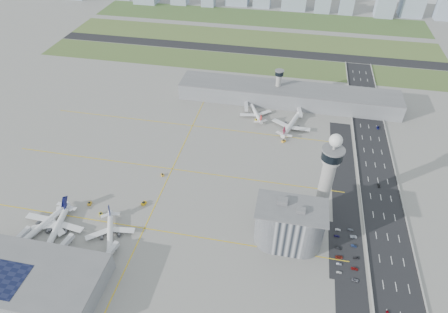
% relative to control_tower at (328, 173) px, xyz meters
% --- Properties ---
extents(ground, '(1000.00, 1000.00, 0.00)m').
position_rel_control_tower_xyz_m(ground, '(-72.00, -8.00, -35.04)').
color(ground, '#98958D').
extents(grass_strip_0, '(480.00, 50.00, 0.08)m').
position_rel_control_tower_xyz_m(grass_strip_0, '(-92.00, 217.00, -35.00)').
color(grass_strip_0, '#586F35').
rests_on(grass_strip_0, ground).
extents(grass_strip_1, '(480.00, 60.00, 0.08)m').
position_rel_control_tower_xyz_m(grass_strip_1, '(-92.00, 292.00, -35.00)').
color(grass_strip_1, '#506730').
rests_on(grass_strip_1, ground).
extents(grass_strip_2, '(480.00, 70.00, 0.08)m').
position_rel_control_tower_xyz_m(grass_strip_2, '(-92.00, 372.00, -35.00)').
color(grass_strip_2, '#44602D').
rests_on(grass_strip_2, ground).
extents(runway, '(480.00, 22.00, 0.10)m').
position_rel_control_tower_xyz_m(runway, '(-92.00, 254.00, -34.98)').
color(runway, black).
rests_on(runway, ground).
extents(highway, '(28.00, 500.00, 0.10)m').
position_rel_control_tower_xyz_m(highway, '(43.00, -8.00, -34.99)').
color(highway, black).
rests_on(highway, ground).
extents(barrier_left, '(0.60, 500.00, 1.20)m').
position_rel_control_tower_xyz_m(barrier_left, '(29.00, -8.00, -34.44)').
color(barrier_left, '#9E9E99').
rests_on(barrier_left, ground).
extents(barrier_right, '(0.60, 500.00, 1.20)m').
position_rel_control_tower_xyz_m(barrier_right, '(57.00, -8.00, -34.44)').
color(barrier_right, '#9E9E99').
rests_on(barrier_right, ground).
extents(landside_road, '(18.00, 260.00, 0.08)m').
position_rel_control_tower_xyz_m(landside_road, '(18.00, -18.00, -35.00)').
color(landside_road, black).
rests_on(landside_road, ground).
extents(parking_lot, '(20.00, 44.00, 0.10)m').
position_rel_control_tower_xyz_m(parking_lot, '(16.00, -30.00, -34.99)').
color(parking_lot, black).
rests_on(parking_lot, ground).
extents(taxiway_line_h_0, '(260.00, 0.60, 0.01)m').
position_rel_control_tower_xyz_m(taxiway_line_h_0, '(-112.00, -38.00, -35.04)').
color(taxiway_line_h_0, yellow).
rests_on(taxiway_line_h_0, ground).
extents(taxiway_line_h_1, '(260.00, 0.60, 0.01)m').
position_rel_control_tower_xyz_m(taxiway_line_h_1, '(-112.00, 22.00, -35.04)').
color(taxiway_line_h_1, yellow).
rests_on(taxiway_line_h_1, ground).
extents(taxiway_line_h_2, '(260.00, 0.60, 0.01)m').
position_rel_control_tower_xyz_m(taxiway_line_h_2, '(-112.00, 82.00, -35.04)').
color(taxiway_line_h_2, yellow).
rests_on(taxiway_line_h_2, ground).
extents(taxiway_line_v, '(0.60, 260.00, 0.01)m').
position_rel_control_tower_xyz_m(taxiway_line_v, '(-112.00, 22.00, -35.04)').
color(taxiway_line_v, yellow).
rests_on(taxiway_line_v, ground).
extents(control_tower, '(14.00, 14.00, 64.50)m').
position_rel_control_tower_xyz_m(control_tower, '(0.00, 0.00, 0.00)').
color(control_tower, '#ADAAA5').
rests_on(control_tower, ground).
extents(secondary_tower, '(8.60, 8.60, 31.90)m').
position_rel_control_tower_xyz_m(secondary_tower, '(-42.00, 142.00, -16.24)').
color(secondary_tower, '#ADAAA5').
rests_on(secondary_tower, ground).
extents(admin_building, '(42.00, 24.00, 33.50)m').
position_rel_control_tower_xyz_m(admin_building, '(-20.01, -30.00, -19.74)').
color(admin_building, '#B2B2B7').
rests_on(admin_building, ground).
extents(terminal_pier, '(210.00, 32.00, 15.80)m').
position_rel_control_tower_xyz_m(terminal_pier, '(-32.00, 140.00, -27.14)').
color(terminal_pier, gray).
rests_on(terminal_pier, ground).
extents(near_terminal, '(84.00, 42.00, 13.00)m').
position_rel_control_tower_xyz_m(near_terminal, '(-160.07, -90.02, -28.62)').
color(near_terminal, gray).
rests_on(near_terminal, ground).
extents(airplane_near_a, '(45.31, 49.19, 11.34)m').
position_rel_control_tower_xyz_m(airplane_near_a, '(-175.63, -49.53, -29.37)').
color(airplane_near_a, white).
rests_on(airplane_near_a, ground).
extents(airplane_near_b, '(40.35, 45.39, 11.34)m').
position_rel_control_tower_xyz_m(airplane_near_b, '(-165.97, -51.44, -29.37)').
color(airplane_near_b, white).
rests_on(airplane_near_b, ground).
extents(airplane_near_c, '(43.70, 46.56, 10.37)m').
position_rel_control_tower_xyz_m(airplane_near_c, '(-130.75, -48.42, -29.86)').
color(airplane_near_c, white).
rests_on(airplane_near_c, ground).
extents(airplane_far_a, '(42.43, 45.14, 10.03)m').
position_rel_control_tower_xyz_m(airplane_far_a, '(-58.98, 110.51, -30.03)').
color(airplane_far_a, white).
rests_on(airplane_far_a, ground).
extents(airplane_far_b, '(46.40, 50.64, 11.80)m').
position_rel_control_tower_xyz_m(airplane_far_b, '(-25.32, 96.98, -29.14)').
color(airplane_far_b, white).
rests_on(airplane_far_b, ground).
extents(jet_bridge_near_0, '(5.39, 14.31, 5.70)m').
position_rel_control_tower_xyz_m(jet_bridge_near_0, '(-185.00, -69.00, -32.19)').
color(jet_bridge_near_0, silver).
rests_on(jet_bridge_near_0, ground).
extents(jet_bridge_near_1, '(5.39, 14.31, 5.70)m').
position_rel_control_tower_xyz_m(jet_bridge_near_1, '(-155.00, -69.00, -32.19)').
color(jet_bridge_near_1, silver).
rests_on(jet_bridge_near_1, ground).
extents(jet_bridge_near_2, '(5.39, 14.31, 5.70)m').
position_rel_control_tower_xyz_m(jet_bridge_near_2, '(-125.00, -69.00, -32.19)').
color(jet_bridge_near_2, silver).
rests_on(jet_bridge_near_2, ground).
extents(jet_bridge_far_0, '(5.39, 14.31, 5.70)m').
position_rel_control_tower_xyz_m(jet_bridge_far_0, '(-70.00, 124.00, -32.19)').
color(jet_bridge_far_0, silver).
rests_on(jet_bridge_far_0, ground).
extents(jet_bridge_far_1, '(5.39, 14.31, 5.70)m').
position_rel_control_tower_xyz_m(jet_bridge_far_1, '(-20.00, 124.00, -32.19)').
color(jet_bridge_far_1, silver).
rests_on(jet_bridge_far_1, ground).
extents(tug_0, '(2.65, 3.51, 1.88)m').
position_rel_control_tower_xyz_m(tug_0, '(-157.13, -25.23, -34.10)').
color(tug_0, gold).
rests_on(tug_0, ground).
extents(tug_1, '(3.77, 3.85, 1.86)m').
position_rel_control_tower_xyz_m(tug_1, '(-144.97, -32.88, -34.11)').
color(tug_1, yellow).
rests_on(tug_1, ground).
extents(tug_2, '(3.62, 4.30, 2.12)m').
position_rel_control_tower_xyz_m(tug_2, '(-120.08, -17.62, -33.98)').
color(tug_2, gold).
rests_on(tug_2, ground).
extents(tug_3, '(3.23, 3.37, 1.62)m').
position_rel_control_tower_xyz_m(tug_3, '(-116.89, 13.25, -34.23)').
color(tug_3, gold).
rests_on(tug_3, ground).
extents(tug_4, '(3.96, 4.22, 2.02)m').
position_rel_control_tower_xyz_m(tug_4, '(-56.46, 101.24, -34.03)').
color(tug_4, yellow).
rests_on(tug_4, ground).
extents(tug_5, '(3.76, 3.87, 1.86)m').
position_rel_control_tower_xyz_m(tug_5, '(-30.08, 74.16, -34.11)').
color(tug_5, '#F4AB26').
rests_on(tug_5, ground).
extents(car_lot_0, '(3.29, 1.33, 1.12)m').
position_rel_control_tower_xyz_m(car_lot_0, '(11.58, -46.98, -34.48)').
color(car_lot_0, white).
rests_on(car_lot_0, ground).
extents(car_lot_1, '(3.41, 1.41, 1.10)m').
position_rel_control_tower_xyz_m(car_lot_1, '(11.82, -41.20, -34.49)').
color(car_lot_1, gray).
rests_on(car_lot_1, ground).
extents(car_lot_2, '(4.79, 2.75, 1.26)m').
position_rel_control_tower_xyz_m(car_lot_2, '(11.99, -36.22, -34.41)').
color(car_lot_2, maroon).
rests_on(car_lot_2, ground).
extents(car_lot_3, '(4.25, 2.30, 1.17)m').
position_rel_control_tower_xyz_m(car_lot_3, '(11.88, -29.21, -34.46)').
color(car_lot_3, '#27292D').
rests_on(car_lot_3, ground).
extents(car_lot_4, '(3.58, 1.46, 1.22)m').
position_rel_control_tower_xyz_m(car_lot_4, '(11.10, -20.02, -34.43)').
color(car_lot_4, navy).
rests_on(car_lot_4, ground).
extents(car_lot_5, '(3.54, 1.36, 1.15)m').
position_rel_control_tower_xyz_m(car_lot_5, '(11.94, -14.66, -34.47)').
color(car_lot_5, silver).
rests_on(car_lot_5, ground).
extents(car_lot_6, '(4.16, 2.43, 1.09)m').
position_rel_control_tower_xyz_m(car_lot_6, '(20.57, -50.48, -34.50)').
color(car_lot_6, slate).
rests_on(car_lot_6, ground).
extents(car_lot_7, '(4.21, 1.93, 1.19)m').
position_rel_control_tower_xyz_m(car_lot_7, '(20.66, -42.76, -34.44)').
color(car_lot_7, maroon).
rests_on(car_lot_7, ground).
extents(car_lot_8, '(3.53, 1.70, 1.16)m').
position_rel_control_tower_xyz_m(car_lot_8, '(22.16, -34.67, -34.46)').
color(car_lot_8, '#232327').
rests_on(car_lot_8, ground).
extents(car_lot_9, '(3.63, 1.79, 1.15)m').
position_rel_control_tower_xyz_m(car_lot_9, '(21.28, -25.89, -34.47)').
color(car_lot_9, '#18264B').
rests_on(car_lot_9, ground).
extents(car_lot_10, '(4.74, 2.61, 1.26)m').
position_rel_control_tower_xyz_m(car_lot_10, '(21.55, -18.50, -34.41)').
color(car_lot_10, white).
rests_on(car_lot_10, ground).
extents(car_lot_11, '(3.94, 1.84, 1.11)m').
position_rel_control_tower_xyz_m(car_lot_11, '(20.06, -12.91, -34.48)').
color(car_lot_11, gray).
rests_on(car_lot_11, ground).
extents(car_hw_0, '(1.62, 3.35, 1.10)m').
position_rel_control_tower_xyz_m(car_hw_0, '(35.99, -67.64, -34.49)').
color(car_hw_0, maroon).
rests_on(car_hw_0, ground).
extents(car_hw_1, '(1.37, 3.87, 1.27)m').
position_rel_control_tower_xyz_m(car_hw_1, '(42.91, 33.63, -34.41)').
color(car_hw_1, black).
rests_on(car_hw_1, ground).
extents(car_hw_2, '(2.46, 4.75, 1.28)m').
position_rel_control_tower_xyz_m(car_hw_2, '(50.67, 110.87, -34.40)').
color(car_hw_2, navy).
rests_on(car_hw_2, ground).
extents(car_hw_4, '(1.64, 3.80, 1.28)m').
position_rel_control_tower_xyz_m(car_hw_4, '(35.81, 170.13, -34.40)').
color(car_hw_4, '#B2B2B2').
rests_on(car_hw_4, ground).
extents(skyline_bldg_10, '(23.01, 18.41, 27.75)m').
position_rel_control_tower_xyz_m(skyline_bldg_10, '(1.27, 415.68, -21.17)').
color(skyline_bldg_10, '#9EADC1').
rests_on(skyline_bldg_10, ground).
extents(skyline_bldg_11, '(20.22, 16.18, 38.97)m').
position_rel_control_tower_xyz_m(skyline_bldg_11, '(36.28, 415.34, -15.56)').
color(skyline_bldg_11, '#9EADC1').
rests_on(skyline_bldg_11, ground).
extents(skyline_bldg_12, '(26.14, 20.92, 46.89)m').
position_rel_control_tower_xyz_m(skyline_bldg_12, '(90.17, 413.29, -11.60)').
color(skyline_bldg_12, '#9EADC1').
rests_on(skyline_bldg_12, ground).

